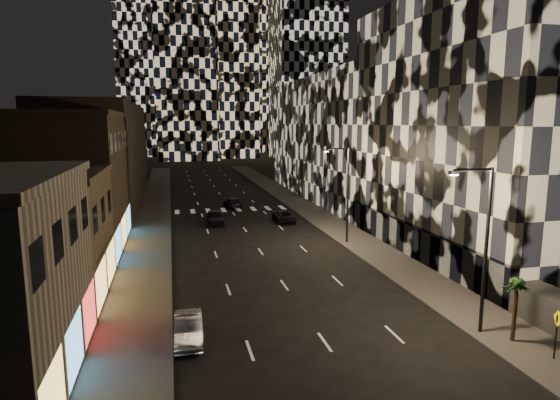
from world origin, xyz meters
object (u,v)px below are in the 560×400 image
streetlight_near (483,239)px  car_dark_midlane (215,217)px  ped_sign (557,327)px  car_dark_oncoming (233,203)px  streetlight_far (346,188)px  palm_tree (517,290)px  car_silver_parked (188,329)px  car_dark_rightlane (284,217)px

streetlight_near → car_dark_midlane: 33.84m
car_dark_midlane → ped_sign: ped_sign is taller
car_dark_oncoming → ped_sign: 46.09m
streetlight_far → car_dark_midlane: streetlight_far is taller
palm_tree → car_dark_midlane: bearing=110.6°
streetlight_far → car_silver_parked: bearing=-131.7°
ped_sign → car_silver_parked: bearing=-176.8°
car_dark_oncoming → ped_sign: ped_sign is taller
car_silver_parked → car_dark_midlane: bearing=83.5°
streetlight_near → car_silver_parked: (-15.33, 2.80, -4.68)m
car_dark_midlane → car_dark_oncoming: bearing=72.0°
car_silver_parked → car_dark_rightlane: car_silver_parked is taller
car_dark_midlane → car_dark_rightlane: (7.87, -0.84, -0.16)m
streetlight_near → ped_sign: (1.79, -3.46, -3.56)m
car_dark_midlane → car_dark_oncoming: size_ratio=0.99×
car_dark_oncoming → car_dark_rightlane: size_ratio=1.03×
streetlight_near → car_dark_midlane: bearing=109.5°
car_dark_midlane → ped_sign: 37.40m
palm_tree → car_silver_parked: bearing=165.9°
car_dark_midlane → ped_sign: (12.99, -35.06, 1.01)m
streetlight_near → palm_tree: size_ratio=2.65×
car_dark_rightlane → ped_sign: ped_sign is taller
car_silver_parked → streetlight_far: bearing=50.0°
car_dark_midlane → car_dark_rightlane: 7.92m
car_dark_oncoming → palm_tree: bearing=95.5°
streetlight_near → car_dark_oncoming: (-7.85, 41.60, -4.68)m
streetlight_far → car_silver_parked: size_ratio=2.19×
car_dark_oncoming → ped_sign: bearing=95.7°
car_silver_parked → car_dark_oncoming: (7.47, 38.80, -0.00)m
streetlight_far → car_dark_oncoming: (-7.85, 21.60, -4.68)m
streetlight_far → car_dark_oncoming: bearing=110.0°
streetlight_near → palm_tree: bearing=-49.0°
car_silver_parked → car_dark_midlane: (4.13, 28.81, 0.11)m
car_dark_rightlane → ped_sign: size_ratio=1.83×
ped_sign → streetlight_far: bearing=117.6°
car_dark_rightlane → streetlight_far: bearing=-72.8°
streetlight_near → car_dark_midlane: size_ratio=1.96×
car_silver_parked → car_dark_oncoming: car_silver_parked is taller
streetlight_far → car_dark_rightlane: (-3.33, 10.76, -4.73)m
car_dark_oncoming → ped_sign: (9.64, -45.06, 1.12)m
streetlight_near → streetlight_far: 20.00m
car_silver_parked → car_dark_midlane: 29.10m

